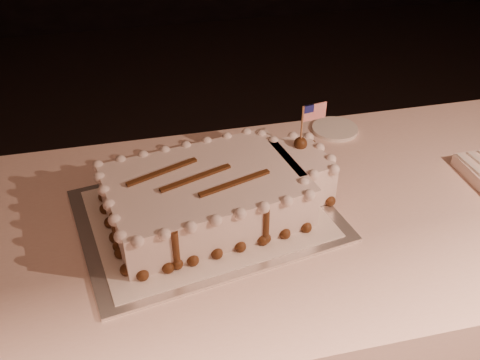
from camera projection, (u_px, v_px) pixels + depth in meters
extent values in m
cube|color=beige|center=(284.00, 315.00, 1.48)|extent=(2.40, 0.80, 0.75)
cube|color=silver|center=(206.00, 215.00, 1.24)|extent=(0.63, 0.52, 0.01)
cube|color=white|center=(206.00, 213.00, 1.24)|extent=(0.57, 0.47, 0.00)
cube|color=white|center=(206.00, 195.00, 1.21)|extent=(0.47, 0.35, 0.10)
cube|color=white|center=(301.00, 171.00, 1.28)|extent=(0.13, 0.18, 0.10)
sphere|color=#573015|center=(142.00, 275.00, 1.07)|extent=(0.03, 0.03, 0.03)
sphere|color=#573015|center=(168.00, 268.00, 1.08)|extent=(0.03, 0.03, 0.03)
sphere|color=#573015|center=(193.00, 260.00, 1.10)|extent=(0.03, 0.03, 0.03)
sphere|color=#573015|center=(217.00, 253.00, 1.12)|extent=(0.03, 0.03, 0.03)
sphere|color=#573015|center=(240.00, 246.00, 1.13)|extent=(0.03, 0.03, 0.03)
sphere|color=#573015|center=(263.00, 240.00, 1.15)|extent=(0.03, 0.03, 0.03)
sphere|color=#573015|center=(285.00, 233.00, 1.17)|extent=(0.03, 0.03, 0.03)
sphere|color=#573015|center=(306.00, 227.00, 1.18)|extent=(0.03, 0.03, 0.03)
sphere|color=#573015|center=(301.00, 215.00, 1.22)|extent=(0.03, 0.03, 0.03)
sphere|color=#573015|center=(310.00, 206.00, 1.24)|extent=(0.03, 0.03, 0.03)
sphere|color=#573015|center=(330.00, 201.00, 1.26)|extent=(0.03, 0.03, 0.03)
sphere|color=#573015|center=(327.00, 190.00, 1.29)|extent=(0.03, 0.03, 0.03)
sphere|color=#573015|center=(316.00, 179.00, 1.33)|extent=(0.03, 0.03, 0.03)
sphere|color=#573015|center=(306.00, 167.00, 1.37)|extent=(0.03, 0.03, 0.03)
sphere|color=#573015|center=(291.00, 167.00, 1.37)|extent=(0.03, 0.03, 0.03)
sphere|color=#573015|center=(272.00, 171.00, 1.36)|extent=(0.03, 0.03, 0.03)
sphere|color=#573015|center=(261.00, 165.00, 1.38)|extent=(0.03, 0.03, 0.03)
sphere|color=#573015|center=(246.00, 163.00, 1.39)|extent=(0.03, 0.03, 0.03)
sphere|color=#573015|center=(227.00, 167.00, 1.37)|extent=(0.03, 0.03, 0.03)
sphere|color=#573015|center=(208.00, 172.00, 1.35)|extent=(0.03, 0.03, 0.03)
sphere|color=#573015|center=(188.00, 177.00, 1.34)|extent=(0.03, 0.03, 0.03)
sphere|color=#573015|center=(168.00, 181.00, 1.32)|extent=(0.03, 0.03, 0.03)
sphere|color=#573015|center=(147.00, 186.00, 1.30)|extent=(0.03, 0.03, 0.03)
sphere|color=#573015|center=(126.00, 192.00, 1.29)|extent=(0.03, 0.03, 0.03)
sphere|color=#573015|center=(104.00, 197.00, 1.27)|extent=(0.03, 0.03, 0.03)
sphere|color=#573015|center=(105.00, 209.00, 1.23)|extent=(0.03, 0.03, 0.03)
sphere|color=#573015|center=(110.00, 223.00, 1.19)|extent=(0.03, 0.03, 0.03)
sphere|color=#573015|center=(115.00, 237.00, 1.16)|extent=(0.03, 0.03, 0.03)
sphere|color=#573015|center=(120.00, 253.00, 1.12)|extent=(0.03, 0.03, 0.03)
sphere|color=#573015|center=(126.00, 270.00, 1.08)|extent=(0.03, 0.03, 0.03)
sphere|color=white|center=(137.00, 242.00, 1.01)|extent=(0.03, 0.03, 0.03)
sphere|color=white|center=(164.00, 234.00, 1.03)|extent=(0.03, 0.03, 0.03)
sphere|color=white|center=(190.00, 227.00, 1.05)|extent=(0.03, 0.03, 0.03)
sphere|color=white|center=(216.00, 220.00, 1.06)|extent=(0.03, 0.03, 0.03)
sphere|color=white|center=(240.00, 214.00, 1.08)|extent=(0.03, 0.03, 0.03)
sphere|color=white|center=(264.00, 207.00, 1.10)|extent=(0.03, 0.03, 0.03)
sphere|color=white|center=(287.00, 201.00, 1.11)|extent=(0.03, 0.03, 0.03)
sphere|color=white|center=(309.00, 195.00, 1.13)|extent=(0.03, 0.03, 0.03)
sphere|color=white|center=(304.00, 183.00, 1.16)|extent=(0.03, 0.03, 0.03)
sphere|color=white|center=(313.00, 175.00, 1.19)|extent=(0.03, 0.03, 0.03)
sphere|color=white|center=(334.00, 170.00, 1.21)|extent=(0.03, 0.03, 0.03)
sphere|color=white|center=(331.00, 160.00, 1.24)|extent=(0.03, 0.03, 0.03)
sphere|color=white|center=(319.00, 148.00, 1.28)|extent=(0.03, 0.03, 0.03)
sphere|color=white|center=(308.00, 138.00, 1.32)|extent=(0.03, 0.03, 0.03)
sphere|color=white|center=(293.00, 137.00, 1.32)|extent=(0.03, 0.03, 0.03)
sphere|color=white|center=(273.00, 141.00, 1.30)|extent=(0.03, 0.03, 0.03)
sphere|color=white|center=(261.00, 135.00, 1.33)|extent=(0.03, 0.03, 0.03)
sphere|color=white|center=(247.00, 133.00, 1.33)|extent=(0.03, 0.03, 0.03)
sphere|color=white|center=(227.00, 137.00, 1.32)|extent=(0.03, 0.03, 0.03)
sphere|color=white|center=(207.00, 142.00, 1.30)|extent=(0.03, 0.03, 0.03)
sphere|color=white|center=(186.00, 146.00, 1.28)|extent=(0.03, 0.03, 0.03)
sphere|color=white|center=(165.00, 151.00, 1.27)|extent=(0.03, 0.03, 0.03)
sphere|color=white|center=(143.00, 156.00, 1.25)|extent=(0.03, 0.03, 0.03)
sphere|color=white|center=(121.00, 161.00, 1.23)|extent=(0.03, 0.03, 0.03)
sphere|color=white|center=(98.00, 166.00, 1.22)|extent=(0.03, 0.03, 0.03)
sphere|color=white|center=(99.00, 177.00, 1.18)|extent=(0.03, 0.03, 0.03)
sphere|color=white|center=(104.00, 191.00, 1.14)|extent=(0.03, 0.03, 0.03)
sphere|color=white|center=(109.00, 205.00, 1.10)|extent=(0.03, 0.03, 0.03)
sphere|color=white|center=(115.00, 220.00, 1.06)|extent=(0.03, 0.03, 0.03)
sphere|color=white|center=(120.00, 237.00, 1.02)|extent=(0.03, 0.03, 0.03)
cylinder|color=#573015|center=(176.00, 249.00, 1.06)|extent=(0.01, 0.01, 0.09)
sphere|color=#573015|center=(177.00, 264.00, 1.09)|extent=(0.02, 0.02, 0.02)
cylinder|color=#573015|center=(266.00, 224.00, 1.13)|extent=(0.01, 0.01, 0.09)
sphere|color=#573015|center=(265.00, 238.00, 1.15)|extent=(0.02, 0.02, 0.02)
cylinder|color=#573015|center=(309.00, 192.00, 1.21)|extent=(0.01, 0.01, 0.09)
sphere|color=#573015|center=(308.00, 206.00, 1.24)|extent=(0.02, 0.02, 0.02)
cylinder|color=#573015|center=(311.00, 157.00, 1.33)|extent=(0.01, 0.01, 0.09)
sphere|color=#573015|center=(310.00, 171.00, 1.35)|extent=(0.02, 0.02, 0.02)
cylinder|color=#573015|center=(258.00, 147.00, 1.37)|extent=(0.01, 0.01, 0.09)
sphere|color=#573015|center=(257.00, 160.00, 1.39)|extent=(0.02, 0.02, 0.02)
cylinder|color=#573015|center=(185.00, 163.00, 1.31)|extent=(0.01, 0.01, 0.09)
sphere|color=#573015|center=(186.00, 177.00, 1.33)|extent=(0.02, 0.02, 0.02)
cylinder|color=#573015|center=(104.00, 182.00, 1.25)|extent=(0.01, 0.01, 0.09)
sphere|color=#573015|center=(106.00, 195.00, 1.27)|extent=(0.02, 0.02, 0.02)
cylinder|color=#573015|center=(116.00, 232.00, 1.11)|extent=(0.01, 0.01, 0.09)
sphere|color=#573015|center=(118.00, 246.00, 1.13)|extent=(0.02, 0.02, 0.02)
cube|color=#573015|center=(162.00, 172.00, 1.18)|extent=(0.17, 0.08, 0.01)
cube|color=#573015|center=(196.00, 178.00, 1.17)|extent=(0.17, 0.07, 0.01)
cube|color=#573015|center=(235.00, 183.00, 1.15)|extent=(0.17, 0.06, 0.01)
sphere|color=#573015|center=(300.00, 144.00, 1.27)|extent=(0.03, 0.03, 0.03)
cylinder|color=#A76E47|center=(302.00, 130.00, 1.25)|extent=(0.00, 0.00, 0.12)
cube|color=red|center=(315.00, 112.00, 1.24)|extent=(0.06, 0.01, 0.04)
cube|color=navy|center=(309.00, 109.00, 1.23)|extent=(0.03, 0.01, 0.02)
cube|color=white|center=(477.00, 171.00, 1.32)|extent=(0.02, 0.16, 0.01)
cylinder|color=white|center=(335.00, 129.00, 1.55)|extent=(0.13, 0.13, 0.01)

